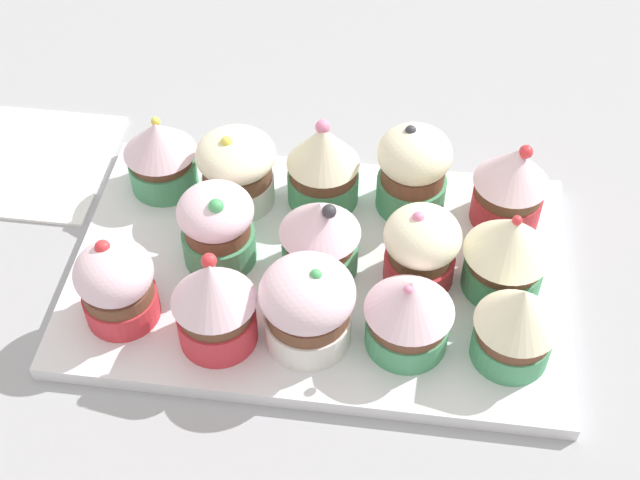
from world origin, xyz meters
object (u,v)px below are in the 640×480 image
baking_tray (320,272)px  cupcake_4 (160,154)px  cupcake_2 (323,164)px  cupcake_10 (409,312)px  cupcake_11 (312,306)px  cupcake_12 (214,302)px  cupcake_9 (517,323)px  cupcake_5 (507,250)px  napkin (37,161)px  cupcake_0 (511,184)px  cupcake_6 (421,246)px  cupcake_3 (237,168)px  cupcake_7 (322,235)px  cupcake_8 (216,231)px  cupcake_13 (116,284)px  cupcake_1 (413,169)px

baking_tray → cupcake_4: bearing=-27.7°
cupcake_2 → cupcake_10: (-7.55, 13.30, -0.39)cm
cupcake_11 → cupcake_12: bearing=7.1°
cupcake_2 → cupcake_9: cupcake_2 is taller
cupcake_5 → cupcake_9: size_ratio=1.06×
cupcake_4 → cupcake_11: bearing=135.6°
cupcake_11 → baking_tray: bearing=-87.3°
napkin → cupcake_5: bearing=166.7°
cupcake_11 → cupcake_0: bearing=-134.9°
cupcake_11 → cupcake_2: bearing=-85.8°
cupcake_6 → cupcake_2: bearing=-41.5°
cupcake_5 → napkin: cupcake_5 is taller
cupcake_3 → cupcake_7: (-7.54, 6.24, 0.15)cm
cupcake_8 → cupcake_7: bearing=-175.9°
cupcake_3 → cupcake_7: bearing=140.4°
baking_tray → cupcake_7: size_ratio=5.18×
cupcake_12 → cupcake_0: bearing=-144.4°
cupcake_9 → cupcake_12: size_ratio=0.86×
cupcake_5 → cupcake_7: bearing=0.2°
cupcake_13 → napkin: 20.24cm
cupcake_3 → cupcake_5: bearing=163.4°
cupcake_5 → cupcake_6: 6.09cm
cupcake_3 → cupcake_0: bearing=-178.2°
cupcake_0 → cupcake_11: (13.45, 13.49, -0.11)cm
baking_tray → cupcake_1: cupcake_1 is taller
cupcake_5 → cupcake_2: bearing=-26.8°
cupcake_6 → cupcake_12: (13.57, 7.47, 0.67)cm
cupcake_3 → cupcake_9: 24.75cm
cupcake_4 → cupcake_13: cupcake_13 is taller
cupcake_7 → cupcake_1: bearing=-129.5°
baking_tray → napkin: size_ratio=2.77×
cupcake_2 → cupcake_11: size_ratio=1.07×
cupcake_0 → cupcake_12: bearing=35.6°
cupcake_2 → cupcake_8: (6.90, 7.76, -0.31)cm
cupcake_2 → cupcake_7: bearing=96.9°
cupcake_8 → cupcake_1: bearing=-150.1°
cupcake_3 → cupcake_2: bearing=-171.8°
cupcake_0 → cupcake_3: bearing=1.8°
cupcake_2 → cupcake_13: 18.52cm
baking_tray → cupcake_3: bearing=-40.5°
baking_tray → cupcake_10: 9.95cm
cupcake_0 → cupcake_13: (27.20, 13.15, -0.40)cm
cupcake_3 → cupcake_9: (-21.36, 12.49, 0.21)cm
cupcake_1 → cupcake_6: bearing=98.2°
cupcake_3 → cupcake_5: cupcake_5 is taller
cupcake_2 → cupcake_10: bearing=119.6°
cupcake_11 → napkin: bearing=-31.4°
cupcake_10 → cupcake_0: bearing=-118.0°
baking_tray → cupcake_12: cupcake_12 is taller
cupcake_10 → cupcake_11: 6.55cm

